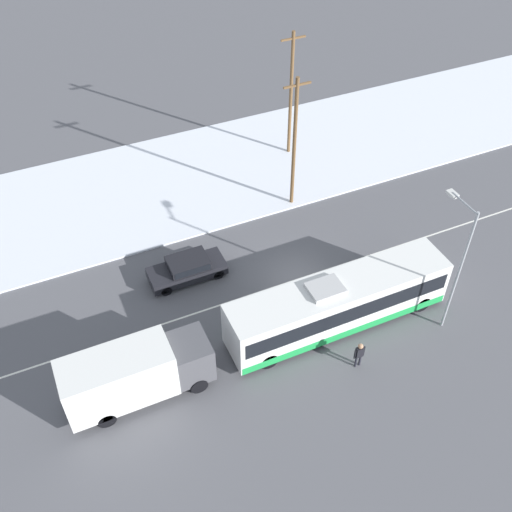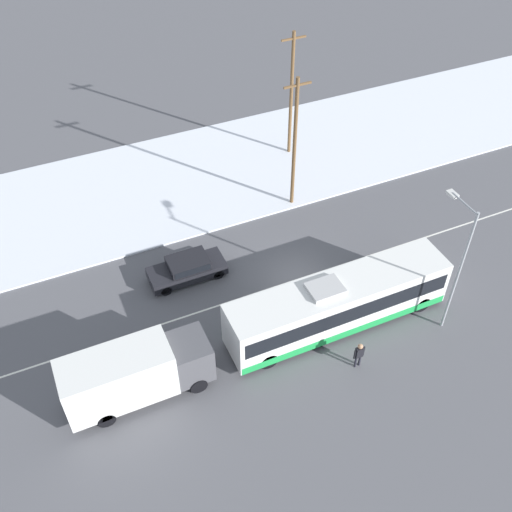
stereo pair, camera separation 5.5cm
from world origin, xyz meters
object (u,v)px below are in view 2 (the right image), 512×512
object	(u,v)px
pedestrian_at_stop	(359,353)
utility_pole_snowlot	(291,94)
sedan_car	(187,268)
city_bus	(338,303)
box_truck	(134,373)
utility_pole_roadside	(295,143)
streetlamp	(458,256)

from	to	relation	value
pedestrian_at_stop	utility_pole_snowlot	distance (m)	20.21
sedan_car	pedestrian_at_stop	size ratio (longest dim) A/B	2.63
city_bus	box_truck	xyz separation A→B (m)	(-11.22, -0.03, 0.18)
utility_pole_roadside	utility_pole_snowlot	world-z (taller)	utility_pole_snowlot
box_truck	utility_pole_snowlot	world-z (taller)	utility_pole_snowlot
box_truck	sedan_car	bearing A→B (deg)	53.43
pedestrian_at_stop	streetlamp	bearing A→B (deg)	8.07
box_truck	pedestrian_at_stop	xyz separation A→B (m)	(10.80, -2.94, -0.73)
streetlamp	utility_pole_roadside	world-z (taller)	utility_pole_roadside
utility_pole_roadside	streetlamp	bearing A→B (deg)	-77.97
city_bus	utility_pole_snowlot	bearing A→B (deg)	72.34
box_truck	sedan_car	world-z (taller)	box_truck
box_truck	streetlamp	size ratio (longest dim) A/B	0.89
streetlamp	pedestrian_at_stop	bearing A→B (deg)	-171.93
box_truck	sedan_car	distance (m)	8.42
box_truck	sedan_car	xyz separation A→B (m)	(4.98, 6.72, -0.99)
pedestrian_at_stop	streetlamp	size ratio (longest dim) A/B	0.22
pedestrian_at_stop	utility_pole_roadside	size ratio (longest dim) A/B	0.19
city_bus	streetlamp	bearing A→B (deg)	-22.38
city_bus	sedan_car	xyz separation A→B (m)	(-6.24, 6.69, -0.81)
city_bus	sedan_car	world-z (taller)	city_bus
box_truck	utility_pole_roadside	size ratio (longest dim) A/B	0.78
pedestrian_at_stop	utility_pole_roadside	xyz separation A→B (m)	(2.98, 13.47, 3.75)
pedestrian_at_stop	city_bus	bearing A→B (deg)	81.93
utility_pole_snowlot	streetlamp	bearing A→B (deg)	-89.58
city_bus	streetlamp	xyz separation A→B (m)	(5.26, -2.16, 3.35)
city_bus	streetlamp	size ratio (longest dim) A/B	1.55
pedestrian_at_stop	sedan_car	bearing A→B (deg)	121.08
sedan_car	streetlamp	world-z (taller)	streetlamp
streetlamp	utility_pole_roadside	bearing A→B (deg)	102.03
pedestrian_at_stop	streetlamp	distance (m)	6.93
utility_pole_roadside	utility_pole_snowlot	distance (m)	6.14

